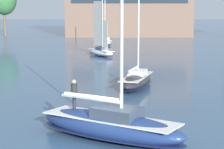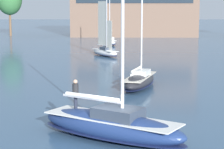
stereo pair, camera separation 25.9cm
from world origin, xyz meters
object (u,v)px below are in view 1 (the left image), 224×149
tree_shore_center (6,0)px  sailboat_main (112,125)px  sailboat_moored_far_slip (138,80)px  sailboat_moored_mid_channel (106,41)px  sailboat_moored_near_marina (103,51)px

tree_shore_center → sailboat_main: sailboat_main is taller
tree_shore_center → sailboat_moored_far_slip: 70.05m
sailboat_main → sailboat_moored_mid_channel: sailboat_main is taller
sailboat_moored_mid_channel → sailboat_moored_far_slip: bearing=-85.2°
sailboat_main → sailboat_moored_near_marina: sailboat_main is taller
sailboat_moored_near_marina → sailboat_moored_far_slip: sailboat_moored_far_slip is taller
tree_shore_center → sailboat_moored_near_marina: size_ratio=1.42×
tree_shore_center → sailboat_moored_far_slip: size_ratio=1.22×
sailboat_moored_near_marina → sailboat_moored_mid_channel: bearing=89.3°
sailboat_main → sailboat_moored_mid_channel: size_ratio=1.27×
sailboat_main → sailboat_moored_mid_channel: (-1.27, 55.76, -0.17)m
sailboat_moored_mid_channel → sailboat_moored_far_slip: 41.09m
sailboat_moored_far_slip → sailboat_moored_mid_channel: bearing=94.8°
sailboat_main → sailboat_moored_near_marina: (-1.47, 38.34, -0.09)m
tree_shore_center → sailboat_moored_far_slip: tree_shore_center is taller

